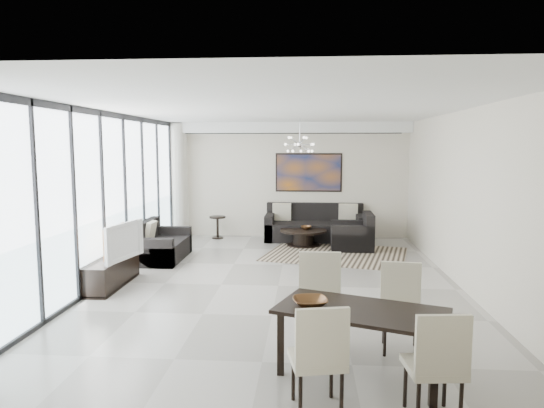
# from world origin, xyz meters

# --- Properties ---
(room_shell) EXTENTS (6.00, 9.00, 2.90)m
(room_shell) POSITION_xyz_m (0.46, 0.00, 1.45)
(room_shell) COLOR #A8A39B
(room_shell) RESTS_ON ground
(window_wall) EXTENTS (0.37, 8.95, 2.90)m
(window_wall) POSITION_xyz_m (-2.86, 0.00, 1.47)
(window_wall) COLOR silver
(window_wall) RESTS_ON floor
(soffit) EXTENTS (5.98, 0.40, 0.26)m
(soffit) POSITION_xyz_m (0.00, 4.30, 2.77)
(soffit) COLOR white
(soffit) RESTS_ON room_shell
(painting) EXTENTS (1.68, 0.04, 0.98)m
(painting) POSITION_xyz_m (0.50, 4.47, 1.65)
(painting) COLOR #A75B17
(painting) RESTS_ON room_shell
(chandelier) EXTENTS (0.66, 0.66, 0.71)m
(chandelier) POSITION_xyz_m (0.30, 2.50, 2.35)
(chandelier) COLOR silver
(chandelier) RESTS_ON room_shell
(rug) EXTENTS (3.32, 2.83, 0.01)m
(rug) POSITION_xyz_m (1.10, 2.47, 0.01)
(rug) COLOR black
(rug) RESTS_ON floor
(coffee_table) EXTENTS (1.09, 1.09, 0.38)m
(coffee_table) POSITION_xyz_m (0.38, 3.34, 0.22)
(coffee_table) COLOR black
(coffee_table) RESTS_ON floor
(bowl_coffee) EXTENTS (0.30, 0.30, 0.08)m
(bowl_coffee) POSITION_xyz_m (0.45, 3.38, 0.42)
(bowl_coffee) COLOR brown
(bowl_coffee) RESTS_ON coffee_table
(sofa_main) EXTENTS (2.43, 1.00, 0.88)m
(sofa_main) POSITION_xyz_m (0.66, 4.08, 0.30)
(sofa_main) COLOR black
(sofa_main) RESTS_ON floor
(loveseat) EXTENTS (0.88, 1.56, 0.78)m
(loveseat) POSITION_xyz_m (-2.55, 1.73, 0.27)
(loveseat) COLOR black
(loveseat) RESTS_ON floor
(armchair) EXTENTS (0.95, 1.00, 0.82)m
(armchair) POSITION_xyz_m (1.52, 3.05, 0.28)
(armchair) COLOR black
(armchair) RESTS_ON floor
(side_table) EXTENTS (0.41, 0.41, 0.56)m
(side_table) POSITION_xyz_m (-1.78, 4.08, 0.38)
(side_table) COLOR black
(side_table) RESTS_ON floor
(tv_console) EXTENTS (0.42, 1.49, 0.47)m
(tv_console) POSITION_xyz_m (-2.76, -0.21, 0.23)
(tv_console) COLOR black
(tv_console) RESTS_ON floor
(television) EXTENTS (0.34, 1.06, 0.61)m
(television) POSITION_xyz_m (-2.60, -0.24, 0.77)
(television) COLOR gray
(television) RESTS_ON tv_console
(dining_table) EXTENTS (1.85, 1.36, 0.69)m
(dining_table) POSITION_xyz_m (1.02, -3.10, 0.60)
(dining_table) COLOR black
(dining_table) RESTS_ON floor
(dining_chair_sw) EXTENTS (0.53, 0.53, 0.99)m
(dining_chair_sw) POSITION_xyz_m (0.59, -3.87, 0.57)
(dining_chair_sw) COLOR #BEB69E
(dining_chair_sw) RESTS_ON floor
(dining_chair_se) EXTENTS (0.49, 0.49, 0.98)m
(dining_chair_se) POSITION_xyz_m (1.56, -3.93, 0.56)
(dining_chair_se) COLOR #BEB69E
(dining_chair_se) RESTS_ON floor
(dining_chair_nw) EXTENTS (0.50, 0.50, 1.07)m
(dining_chair_nw) POSITION_xyz_m (0.63, -2.32, 0.62)
(dining_chair_nw) COLOR #BEB69E
(dining_chair_nw) RESTS_ON floor
(dining_chair_ne) EXTENTS (0.50, 0.50, 0.98)m
(dining_chair_ne) POSITION_xyz_m (1.55, -2.38, 0.56)
(dining_chair_ne) COLOR #BEB69E
(dining_chair_ne) RESTS_ON floor
(bowl_dining) EXTENTS (0.41, 0.41, 0.09)m
(bowl_dining) POSITION_xyz_m (0.51, -3.06, 0.74)
(bowl_dining) COLOR brown
(bowl_dining) RESTS_ON dining_table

